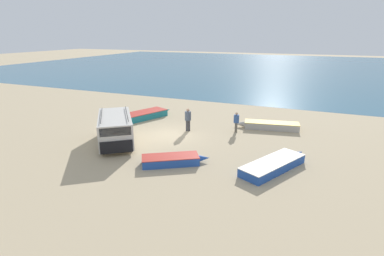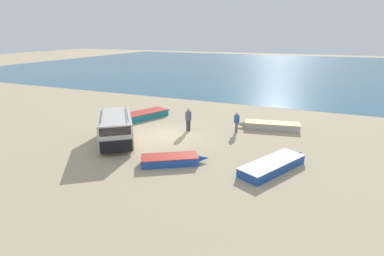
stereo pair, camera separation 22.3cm
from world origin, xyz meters
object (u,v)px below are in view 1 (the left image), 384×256
at_px(fishing_rowboat_3, 269,125).
at_px(parked_van, 115,128).
at_px(fishing_rowboat_0, 145,115).
at_px(fishing_rowboat_1, 173,160).
at_px(fisherman_1, 236,120).
at_px(fisherman_0, 188,118).
at_px(fishing_rowboat_2, 274,164).

bearing_deg(fishing_rowboat_3, parked_van, 28.88).
distance_m(fishing_rowboat_0, fishing_rowboat_1, 10.53).
bearing_deg(fisherman_1, fishing_rowboat_0, -36.86).
height_order(parked_van, fishing_rowboat_3, parked_van).
height_order(fishing_rowboat_0, fisherman_0, fisherman_0).
distance_m(fishing_rowboat_1, fisherman_1, 7.59).
height_order(fishing_rowboat_0, fisherman_1, fisherman_1).
relative_size(fishing_rowboat_0, fishing_rowboat_2, 1.00).
bearing_deg(fishing_rowboat_0, fishing_rowboat_1, -117.00).
xyz_separation_m(fishing_rowboat_0, fisherman_1, (8.70, -0.76, 0.65)).
xyz_separation_m(parked_van, fishing_rowboat_0, (-1.57, 6.46, -0.81)).
bearing_deg(fisherman_1, fishing_rowboat_3, -172.20).
bearing_deg(fishing_rowboat_3, fishing_rowboat_0, -4.20).
distance_m(fishing_rowboat_1, fishing_rowboat_2, 5.90).
relative_size(fishing_rowboat_1, fisherman_0, 2.12).
bearing_deg(fishing_rowboat_1, fishing_rowboat_3, 33.49).
relative_size(fishing_rowboat_0, fishing_rowboat_1, 1.37).
height_order(parked_van, fishing_rowboat_1, parked_van).
xyz_separation_m(fishing_rowboat_2, fishing_rowboat_3, (-1.47, 7.54, 0.01)).
bearing_deg(fishing_rowboat_3, fisherman_1, 29.64).
bearing_deg(fishing_rowboat_0, fisherman_1, -71.99).
relative_size(fishing_rowboat_2, fisherman_0, 2.91).
bearing_deg(fisherman_0, fisherman_1, -113.37).
bearing_deg(fishing_rowboat_0, fishing_rowboat_2, -94.33).
xyz_separation_m(fishing_rowboat_0, fisherman_0, (5.11, -1.93, 0.79)).
distance_m(fishing_rowboat_3, fisherman_0, 6.65).
bearing_deg(fishing_rowboat_1, fishing_rowboat_2, -15.79).
height_order(fishing_rowboat_2, fisherman_0, fisherman_0).
bearing_deg(fishing_rowboat_1, parked_van, 130.88).
relative_size(parked_van, fishing_rowboat_3, 1.01).
height_order(fishing_rowboat_1, fishing_rowboat_2, fishing_rowboat_2).
distance_m(fishing_rowboat_0, fisherman_0, 5.52).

